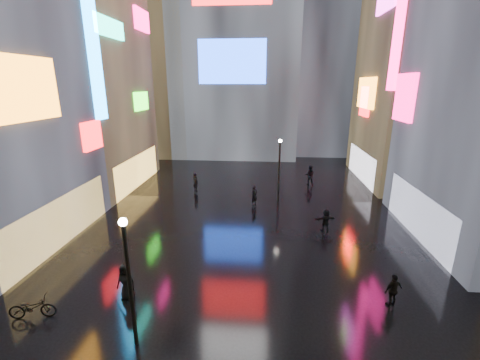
# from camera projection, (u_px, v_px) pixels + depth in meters

# --- Properties ---
(ground) EXTENTS (140.00, 140.00, 0.00)m
(ground) POSITION_uv_depth(u_px,v_px,m) (249.00, 212.00, 24.72)
(ground) COLOR black
(ground) RESTS_ON ground
(building_left_far) EXTENTS (10.28, 12.00, 22.00)m
(building_left_far) POSITION_uv_depth(u_px,v_px,m) (75.00, 67.00, 28.56)
(building_left_far) COLOR black
(building_left_far) RESTS_ON ground
(building_right_far) EXTENTS (10.28, 12.00, 28.00)m
(building_right_far) POSITION_uv_depth(u_px,v_px,m) (432.00, 32.00, 28.98)
(building_right_far) COLOR black
(building_right_far) RESTS_ON ground
(tower_flank_right) EXTENTS (12.00, 12.00, 34.00)m
(tower_flank_right) POSITION_uv_depth(u_px,v_px,m) (326.00, 27.00, 43.94)
(tower_flank_right) COLOR black
(tower_flank_right) RESTS_ON ground
(tower_flank_left) EXTENTS (10.00, 10.00, 26.00)m
(tower_flank_left) POSITION_uv_depth(u_px,v_px,m) (155.00, 57.00, 43.09)
(tower_flank_left) COLOR black
(tower_flank_left) RESTS_ON ground
(lamp_near) EXTENTS (0.30, 0.30, 5.20)m
(lamp_near) POSITION_uv_depth(u_px,v_px,m) (129.00, 276.00, 11.38)
(lamp_near) COLOR black
(lamp_near) RESTS_ON ground
(lamp_far) EXTENTS (0.30, 0.30, 5.20)m
(lamp_far) POSITION_uv_depth(u_px,v_px,m) (279.00, 166.00, 26.67)
(lamp_far) COLOR black
(lamp_far) RESTS_ON ground
(pedestrian_3) EXTENTS (1.00, 0.73, 1.57)m
(pedestrian_3) POSITION_uv_depth(u_px,v_px,m) (393.00, 290.00, 14.13)
(pedestrian_3) COLOR black
(pedestrian_3) RESTS_ON ground
(pedestrian_4) EXTENTS (0.91, 0.64, 1.76)m
(pedestrian_4) POSITION_uv_depth(u_px,v_px,m) (126.00, 281.00, 14.58)
(pedestrian_4) COLOR black
(pedestrian_4) RESTS_ON ground
(pedestrian_5) EXTENTS (1.48, 0.75, 1.53)m
(pedestrian_5) POSITION_uv_depth(u_px,v_px,m) (326.00, 220.00, 21.38)
(pedestrian_5) COLOR black
(pedestrian_5) RESTS_ON ground
(pedestrian_6) EXTENTS (0.71, 0.71, 1.65)m
(pedestrian_6) POSITION_uv_depth(u_px,v_px,m) (254.00, 195.00, 25.97)
(pedestrian_6) COLOR black
(pedestrian_6) RESTS_ON ground
(pedestrian_7) EXTENTS (1.02, 0.86, 1.86)m
(pedestrian_7) POSITION_uv_depth(u_px,v_px,m) (310.00, 175.00, 31.32)
(pedestrian_7) COLOR black
(pedestrian_7) RESTS_ON ground
(umbrella_2) EXTENTS (0.95, 0.97, 0.85)m
(umbrella_2) POSITION_uv_depth(u_px,v_px,m) (123.00, 256.00, 14.20)
(umbrella_2) COLOR black
(umbrella_2) RESTS_ON pedestrian_4
(bicycle) EXTENTS (2.00, 1.02, 1.00)m
(bicycle) POSITION_uv_depth(u_px,v_px,m) (32.00, 307.00, 13.45)
(bicycle) COLOR black
(bicycle) RESTS_ON ground
(pedestrian_8) EXTENTS (0.74, 0.74, 1.73)m
(pedestrian_8) POSITION_uv_depth(u_px,v_px,m) (195.00, 182.00, 29.38)
(pedestrian_8) COLOR black
(pedestrian_8) RESTS_ON ground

